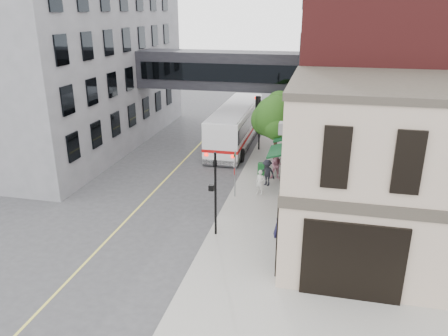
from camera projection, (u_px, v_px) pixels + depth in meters
The scene contains 17 objects.
ground at pixel (198, 255), 21.27m from camera, with size 120.00×120.00×0.00m, color #38383A.
sidewalk_main at pixel (273, 163), 33.64m from camera, with size 4.00×60.00×0.15m, color gray.
corner_building at pixel (399, 175), 19.77m from camera, with size 10.19×8.12×8.45m.
brick_building at pixel (393, 74), 30.50m from camera, with size 13.76×18.00×14.00m.
opposite_building at pixel (56, 62), 37.07m from camera, with size 14.00×24.00×14.00m, color slate.
skyway_bridge at pixel (222, 70), 36.14m from camera, with size 14.00×3.18×3.00m.
traffic_signal_near at pixel (215, 184), 22.00m from camera, with size 0.44×0.22×4.60m.
traffic_signal_far at pixel (258, 112), 35.63m from camera, with size 0.53×0.28×4.50m.
street_sign_pole at pixel (235, 170), 26.93m from camera, with size 0.08×0.75×3.00m.
street_tree at pixel (277, 117), 31.56m from camera, with size 3.80×3.20×5.60m.
lane_marking at pixel (170, 175), 31.47m from camera, with size 0.12×40.00×0.01m, color #D8CC4C.
bus at pixel (236, 124), 37.95m from camera, with size 3.06×12.49×3.36m.
pedestrian_a at pixel (260, 182), 27.66m from camera, with size 0.58×0.38×1.58m, color silver.
pedestrian_b at pixel (277, 166), 30.05m from camera, with size 0.93×0.72×1.91m, color #CC849A.
pedestrian_c at pixel (267, 173), 28.97m from camera, with size 1.16×0.67×1.80m, color black.
newspaper_box at pixel (261, 169), 30.90m from camera, with size 0.45×0.40×0.90m, color #135520.
sandwich_board at pixel (278, 228), 22.57m from camera, with size 0.33×0.51×0.92m, color black.
Camera 1 is at (5.38, -17.76, 11.30)m, focal length 35.00 mm.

